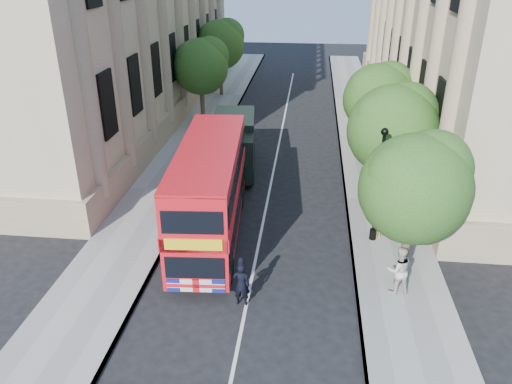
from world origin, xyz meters
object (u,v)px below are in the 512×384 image
(double_decker_bus, at_px, (210,191))
(woman_pedestrian, at_px, (399,270))
(lamp_post, at_px, (378,190))
(police_constable, at_px, (241,284))
(box_van, at_px, (234,146))

(double_decker_bus, xyz_separation_m, woman_pedestrian, (7.65, -3.29, -1.29))
(lamp_post, bearing_deg, police_constable, -136.00)
(lamp_post, height_order, woman_pedestrian, lamp_post)
(double_decker_bus, relative_size, woman_pedestrian, 4.94)
(double_decker_bus, height_order, woman_pedestrian, double_decker_bus)
(box_van, relative_size, woman_pedestrian, 3.07)
(police_constable, xyz_separation_m, woman_pedestrian, (5.67, 1.23, 0.20))
(double_decker_bus, height_order, police_constable, double_decker_bus)
(box_van, xyz_separation_m, woman_pedestrian, (7.78, -10.92, -0.51))
(box_van, bearing_deg, lamp_post, -50.34)
(lamp_post, xyz_separation_m, woman_pedestrian, (0.50, -3.77, -1.44))
(lamp_post, relative_size, box_van, 0.89)
(lamp_post, bearing_deg, double_decker_bus, -176.11)
(lamp_post, height_order, police_constable, lamp_post)
(double_decker_bus, relative_size, box_van, 1.61)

